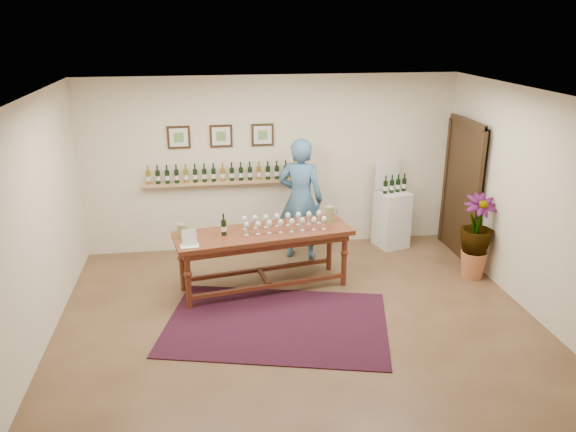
{
  "coord_description": "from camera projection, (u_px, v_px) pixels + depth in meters",
  "views": [
    {
      "loc": [
        -1.07,
        -6.23,
        3.61
      ],
      "look_at": [
        0.0,
        0.8,
        1.1
      ],
      "focal_mm": 35.0,
      "sensor_mm": 36.0,
      "label": 1
    }
  ],
  "objects": [
    {
      "name": "table_glasses",
      "position": [
        284.0,
        222.0,
        7.73
      ],
      "size": [
        1.45,
        0.43,
        0.2
      ],
      "primitive_type": null,
      "rotation": [
        0.0,
        0.0,
        0.07
      ],
      "color": "silver",
      "rests_on": "tasting_table"
    },
    {
      "name": "menu_card",
      "position": [
        189.0,
        238.0,
        7.16
      ],
      "size": [
        0.24,
        0.18,
        0.21
      ],
      "primitive_type": "cube",
      "rotation": [
        0.0,
        0.0,
        0.07
      ],
      "color": "silver",
      "rests_on": "tasting_table"
    },
    {
      "name": "potted_plant",
      "position": [
        476.0,
        237.0,
        8.09
      ],
      "size": [
        0.61,
        0.61,
        1.08
      ],
      "rotation": [
        0.0,
        0.0,
        -0.07
      ],
      "color": "#AD5D39",
      "rests_on": "ground"
    },
    {
      "name": "rug",
      "position": [
        277.0,
        323.0,
        7.02
      ],
      "size": [
        3.09,
        2.44,
        0.01
      ],
      "primitive_type": "cube",
      "rotation": [
        0.0,
        0.0,
        -0.25
      ],
      "color": "#4B0D0E",
      "rests_on": "ground"
    },
    {
      "name": "room_shell",
      "position": [
        410.0,
        186.0,
        8.82
      ],
      "size": [
        6.0,
        6.0,
        6.0
      ],
      "color": "beige",
      "rests_on": "ground"
    },
    {
      "name": "person",
      "position": [
        301.0,
        199.0,
        8.68
      ],
      "size": [
        0.83,
        0.7,
        1.92
      ],
      "primitive_type": "imported",
      "rotation": [
        0.0,
        0.0,
        2.74
      ],
      "color": "#375D83",
      "rests_on": "ground"
    },
    {
      "name": "info_sign",
      "position": [
        387.0,
        172.0,
        9.15
      ],
      "size": [
        0.43,
        0.13,
        0.6
      ],
      "primitive_type": "cube",
      "rotation": [
        0.0,
        0.0,
        0.26
      ],
      "color": "silver",
      "rests_on": "display_pedestal"
    },
    {
      "name": "pedestal_bottles",
      "position": [
        395.0,
        184.0,
        9.09
      ],
      "size": [
        0.29,
        0.14,
        0.28
      ],
      "primitive_type": null,
      "rotation": [
        0.0,
        0.0,
        0.26
      ],
      "color": "black",
      "rests_on": "display_pedestal"
    },
    {
      "name": "pitcher_right",
      "position": [
        329.0,
        214.0,
        8.01
      ],
      "size": [
        0.16,
        0.16,
        0.23
      ],
      "primitive_type": null,
      "rotation": [
        0.0,
        0.0,
        0.11
      ],
      "color": "olive",
      "rests_on": "tasting_table"
    },
    {
      "name": "table_bottles",
      "position": [
        223.0,
        223.0,
        7.53
      ],
      "size": [
        0.32,
        0.23,
        0.3
      ],
      "primitive_type": null,
      "rotation": [
        0.0,
        0.0,
        0.28
      ],
      "color": "black",
      "rests_on": "tasting_table"
    },
    {
      "name": "display_pedestal",
      "position": [
        392.0,
        219.0,
        9.29
      ],
      "size": [
        0.57,
        0.57,
        0.93
      ],
      "primitive_type": "cube",
      "rotation": [
        0.0,
        0.0,
        0.26
      ],
      "color": "silver",
      "rests_on": "ground"
    },
    {
      "name": "ground",
      "position": [
        297.0,
        318.0,
        7.16
      ],
      "size": [
        6.0,
        6.0,
        0.0
      ],
      "primitive_type": "plane",
      "color": "#4F3523",
      "rests_on": "ground"
    },
    {
      "name": "tasting_table",
      "position": [
        264.0,
        240.0,
        7.72
      ],
      "size": [
        2.52,
        1.17,
        0.86
      ],
      "rotation": [
        0.0,
        0.0,
        0.17
      ],
      "color": "#421410",
      "rests_on": "ground"
    },
    {
      "name": "pitcher_left",
      "position": [
        182.0,
        231.0,
        7.41
      ],
      "size": [
        0.15,
        0.15,
        0.2
      ],
      "primitive_type": null,
      "rotation": [
        0.0,
        0.0,
        0.22
      ],
      "color": "olive",
      "rests_on": "tasting_table"
    }
  ]
}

